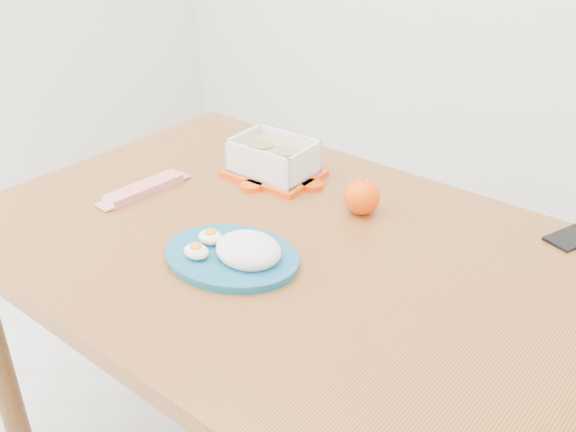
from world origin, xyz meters
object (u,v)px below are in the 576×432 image
Objects in this scene: smartphone at (574,237)px; food_container at (273,159)px; dining_table at (288,278)px; orange_fruit at (362,196)px; rice_plate at (236,251)px.

food_container is at bearing -147.16° from smartphone.
food_container reaches higher than smartphone.
dining_table is at bearing -47.64° from food_container.
food_container is at bearing 175.56° from orange_fruit.
dining_table is 5.87× the size of food_container.
rice_plate is (0.19, -0.33, -0.02)m from food_container.
orange_fruit is 0.65× the size of smartphone.
food_container is 0.27m from orange_fruit.
dining_table is 10.85× the size of smartphone.
food_container is 0.72× the size of rice_plate.
rice_plate is (-0.03, -0.12, 0.11)m from dining_table.
smartphone is (0.66, 0.16, -0.04)m from food_container.
rice_plate is 0.68m from smartphone.
rice_plate is 2.59× the size of smartphone.
dining_table is at bearing -120.19° from smartphone.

